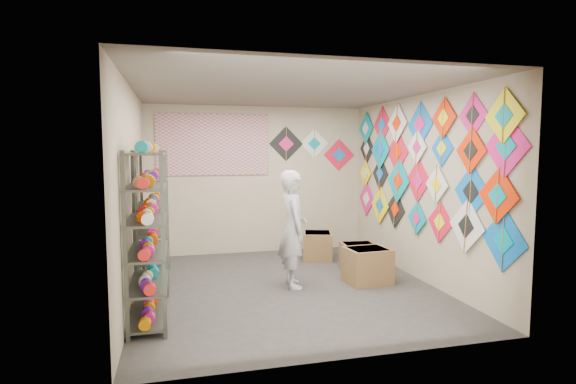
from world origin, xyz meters
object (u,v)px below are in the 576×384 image
object	(u,v)px
shopkeeper	(293,229)
carton_b	(358,257)
shelf_rack_front	(148,237)
shelf_rack_back	(153,219)
carton_c	(317,246)
carton_a	(367,265)

from	to	relation	value
shopkeeper	carton_b	world-z (taller)	shopkeeper
shelf_rack_front	shopkeeper	size ratio (longest dim) A/B	1.17
shelf_rack_back	carton_c	xyz separation A→B (m)	(2.69, 0.96, -0.71)
shelf_rack_front	carton_a	xyz separation A→B (m)	(2.96, 0.76, -0.70)
shopkeeper	carton_a	distance (m)	1.23
shelf_rack_back	carton_b	size ratio (longest dim) A/B	3.65
shelf_rack_front	carton_a	world-z (taller)	shelf_rack_front
shelf_rack_back	carton_c	bearing A→B (deg)	19.58
shopkeeper	carton_c	world-z (taller)	shopkeeper
carton_a	carton_c	distance (m)	1.52
shelf_rack_front	carton_c	size ratio (longest dim) A/B	3.48
shopkeeper	carton_b	bearing A→B (deg)	-62.84
shelf_rack_back	carton_b	bearing A→B (deg)	2.54
shelf_rack_front	carton_b	world-z (taller)	shelf_rack_front
carton_b	carton_c	distance (m)	0.92
shelf_rack_back	carton_c	size ratio (longest dim) A/B	3.48
shelf_rack_front	shopkeeper	world-z (taller)	shelf_rack_front
shelf_rack_front	carton_c	world-z (taller)	shelf_rack_front
carton_c	shelf_rack_front	bearing A→B (deg)	-123.93
shelf_rack_front	carton_a	bearing A→B (deg)	14.44
shelf_rack_front	shopkeeper	distance (m)	2.07
shelf_rack_front	shelf_rack_back	world-z (taller)	same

